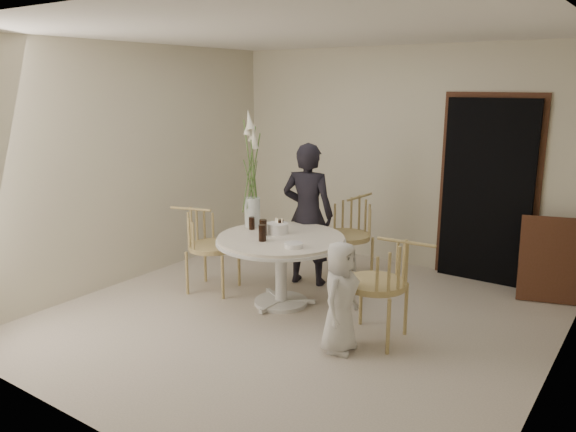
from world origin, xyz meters
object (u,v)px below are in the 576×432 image
Objects in this scene: chair_far at (353,225)px; girl at (308,214)px; chair_left at (202,237)px; birthday_cake at (278,228)px; chair_right at (390,275)px; table at (281,247)px; flower_vase at (252,182)px; boy at (340,297)px.

girl is (-0.32, -0.48, 0.18)m from chair_far.
chair_left is 4.20× the size of birthday_cake.
table is at bearing -101.97° from chair_right.
chair_far reaches higher than birthday_cake.
girl is at bearing 54.43° from flower_vase.
boy reaches higher than chair_far.
chair_left reaches higher than table.
chair_left is at bearing 71.77° from boy.
chair_right reaches higher than chair_left.
flower_vase is (-1.53, 0.74, 0.73)m from boy.
birthday_cake is at bearing -91.32° from chair_left.
girl is at bearing 91.86° from birthday_cake.
chair_right is 1.68m from girl.
boy is (-0.27, -0.39, -0.14)m from chair_right.
girl is at bearing -119.40° from chair_far.
chair_far is at bearing 19.28° from boy.
boy is at bearing -39.17° from chair_right.
flower_vase reaches higher than chair_far.
flower_vase is at bearing 40.39° from girl.
birthday_cake is (0.02, -0.61, -0.03)m from girl.
chair_far reaches higher than chair_left.
chair_far is 1.36m from flower_vase.
chair_far is at bearing -138.10° from girl.
chair_far is 1.00× the size of chair_right.
birthday_cake is at bearing -100.94° from chair_far.
chair_left is at bearing -165.55° from birthday_cake.
flower_vase is (-0.38, -0.53, 0.41)m from girl.
chair_right reaches higher than table.
birthday_cake is 0.59m from flower_vase.
flower_vase is at bearing -73.03° from chair_left.
chair_far is 1.76m from chair_left.
birthday_cake is (-0.30, -1.09, 0.15)m from chair_far.
chair_far is 1.04× the size of chair_left.
chair_far is 1.14m from birthday_cake.
boy is at bearing -118.01° from chair_left.
boy is (0.82, -1.75, -0.14)m from chair_far.
chair_right is 0.77× the size of flower_vase.
boy is at bearing -60.07° from chair_far.
boy is (1.02, -0.57, -0.13)m from table.
flower_vase reaches higher than chair_left.
chair_left is 0.74× the size of flower_vase.
girl is at bearing -125.85° from chair_right.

